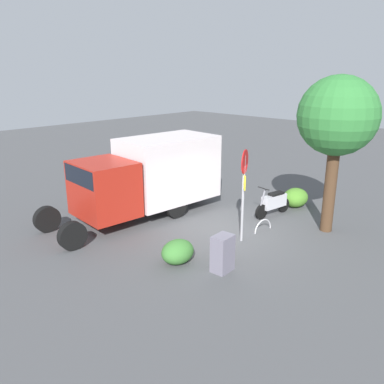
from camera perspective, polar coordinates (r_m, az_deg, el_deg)
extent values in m
plane|color=#4A4A4D|center=(13.57, 5.26, -5.93)|extent=(60.00, 60.00, 0.00)
cylinder|color=black|center=(16.20, -6.61, -0.39)|extent=(0.92, 0.31, 0.90)
cylinder|color=black|center=(14.77, -2.30, -2.04)|extent=(0.92, 0.31, 0.90)
cylinder|color=black|center=(14.36, -20.16, -3.70)|extent=(0.92, 0.31, 0.90)
cylinder|color=black|center=(12.71, -16.86, -6.06)|extent=(0.92, 0.31, 0.90)
cube|color=silver|center=(15.37, -3.48, 3.43)|extent=(3.79, 2.46, 2.43)
cube|color=#A92216|center=(13.93, -12.55, 0.46)|extent=(1.95, 2.22, 1.90)
cube|color=black|center=(13.77, -12.71, 2.85)|extent=(1.96, 2.07, 0.60)
cylinder|color=black|center=(14.88, 9.97, -2.84)|extent=(0.57, 0.18, 0.56)
cylinder|color=black|center=(15.79, 13.05, -1.86)|extent=(0.57, 0.18, 0.56)
cube|color=silver|center=(15.28, 11.74, -1.30)|extent=(1.14, 0.48, 0.48)
cube|color=black|center=(15.27, 12.05, -0.27)|extent=(0.67, 0.37, 0.12)
cylinder|color=slate|center=(14.74, 10.21, -0.79)|extent=(0.29, 0.11, 0.69)
cylinder|color=black|center=(14.64, 10.28, 0.52)|extent=(0.12, 0.55, 0.04)
cylinder|color=#9E9EA3|center=(12.54, 7.34, -1.07)|extent=(0.08, 0.08, 2.82)
cylinder|color=red|center=(12.21, 7.63, 4.35)|extent=(0.71, 0.32, 0.76)
cube|color=yellow|center=(12.37, 7.52, 1.46)|extent=(0.33, 0.33, 0.44)
cylinder|color=#47301E|center=(14.02, 19.28, 0.50)|extent=(0.39, 0.39, 3.03)
sphere|color=#2E7533|center=(13.57, 20.29, 10.29)|extent=(2.56, 2.56, 2.56)
cube|color=slate|center=(10.94, 4.42, -8.81)|extent=(0.62, 0.48, 1.04)
torus|color=#B7B7BC|center=(13.92, 10.17, -5.52)|extent=(0.85, 0.14, 0.85)
ellipsoid|color=#3A7631|center=(11.41, -2.08, -8.60)|extent=(1.01, 0.83, 0.69)
ellipsoid|color=#4A8528|center=(16.49, 14.71, -0.78)|extent=(1.13, 0.92, 0.77)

